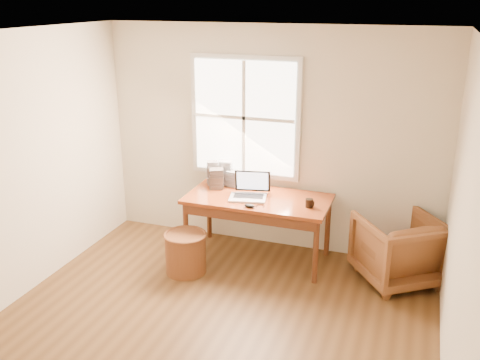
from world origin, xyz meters
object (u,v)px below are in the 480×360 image
object	(u,v)px
wicker_stool	(186,253)
cd_stack_a	(226,173)
desk	(258,199)
coffee_mug	(309,203)
laptop	(248,186)
armchair	(398,249)

from	to	relation	value
wicker_stool	cd_stack_a	world-z (taller)	cd_stack_a
desk	cd_stack_a	world-z (taller)	cd_stack_a
desk	wicker_stool	size ratio (longest dim) A/B	3.62
wicker_stool	coffee_mug	world-z (taller)	coffee_mug
wicker_stool	laptop	world-z (taller)	laptop
desk	armchair	size ratio (longest dim) A/B	2.01
wicker_stool	desk	bearing A→B (deg)	41.62
coffee_mug	cd_stack_a	world-z (taller)	cd_stack_a
armchair	cd_stack_a	size ratio (longest dim) A/B	2.78
desk	wicker_stool	world-z (taller)	desk
desk	wicker_stool	xyz separation A→B (m)	(-0.64, -0.57, -0.51)
laptop	coffee_mug	bearing A→B (deg)	-13.39
armchair	laptop	world-z (taller)	laptop
armchair	wicker_stool	xyz separation A→B (m)	(-2.19, -0.57, -0.14)
wicker_stool	armchair	bearing A→B (deg)	14.61
desk	cd_stack_a	size ratio (longest dim) A/B	5.58
coffee_mug	cd_stack_a	bearing A→B (deg)	166.41
armchair	cd_stack_a	distance (m)	2.13
desk	coffee_mug	xyz separation A→B (m)	(0.60, -0.10, 0.07)
cd_stack_a	desk	bearing A→B (deg)	-30.38
cd_stack_a	coffee_mug	bearing A→B (deg)	-19.59
wicker_stool	cd_stack_a	distance (m)	1.10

